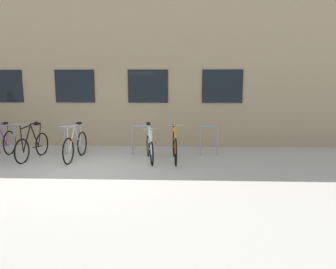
% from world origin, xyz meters
% --- Properties ---
extents(ground_plane, '(42.00, 42.00, 0.00)m').
position_xyz_m(ground_plane, '(0.00, 0.00, 0.00)').
color(ground_plane, '#B2ADA0').
extents(storefront_building, '(28.00, 6.61, 5.40)m').
position_xyz_m(storefront_building, '(0.00, 6.49, 2.70)').
color(storefront_building, tan).
rests_on(storefront_building, ground).
extents(bike_rack, '(6.52, 0.05, 0.88)m').
position_xyz_m(bike_rack, '(0.09, 1.90, 0.52)').
color(bike_rack, gray).
rests_on(bike_rack, ground).
extents(bicycle_black, '(0.44, 1.66, 1.06)m').
position_xyz_m(bicycle_black, '(-1.85, 1.33, 0.38)').
color(bicycle_black, black).
rests_on(bicycle_black, ground).
extents(bicycle_orange, '(0.44, 1.82, 1.07)m').
position_xyz_m(bicycle_orange, '(2.11, 1.34, 0.39)').
color(bicycle_orange, black).
rests_on(bicycle_orange, ground).
extents(bicycle_purple, '(0.44, 1.73, 1.03)m').
position_xyz_m(bicycle_purple, '(-2.76, 1.33, 0.39)').
color(bicycle_purple, black).
rests_on(bicycle_purple, ground).
extents(bicycle_white, '(0.49, 1.66, 1.02)m').
position_xyz_m(bicycle_white, '(1.43, 1.30, 0.37)').
color(bicycle_white, black).
rests_on(bicycle_white, ground).
extents(bicycle_silver, '(0.44, 1.73, 1.01)m').
position_xyz_m(bicycle_silver, '(-0.63, 1.33, 0.39)').
color(bicycle_silver, black).
rests_on(bicycle_silver, ground).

